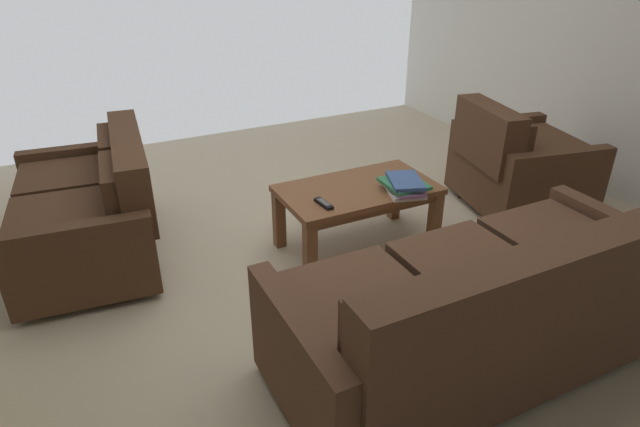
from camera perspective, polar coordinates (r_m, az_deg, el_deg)
ground_plane at (r=3.47m, az=0.08°, el=-6.03°), size 5.28×5.67×0.01m
sofa_main at (r=2.66m, az=16.95°, el=-9.49°), size 1.95×0.86×0.84m
loveseat_near at (r=3.76m, az=-22.82°, el=0.50°), size 0.94×1.42×0.79m
coffee_table at (r=3.54m, az=3.95°, el=1.73°), size 1.01×0.57×0.45m
armchair_side at (r=4.34m, az=19.97°, el=4.86°), size 0.96×1.01×0.83m
book_stack at (r=3.47m, az=8.86°, el=2.95°), size 0.29×0.35×0.09m
tv_remote at (r=3.27m, az=0.40°, el=1.05°), size 0.06×0.16×0.02m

